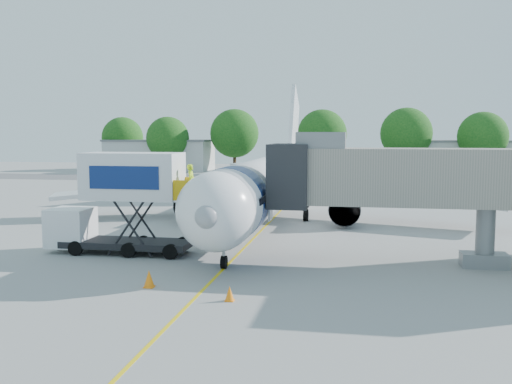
% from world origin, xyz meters
% --- Properties ---
extents(ground, '(160.00, 160.00, 0.00)m').
position_xyz_m(ground, '(0.00, 0.00, 0.00)').
color(ground, '#9B9B98').
rests_on(ground, ground).
extents(guidance_line, '(0.15, 70.00, 0.01)m').
position_xyz_m(guidance_line, '(0.00, 0.00, 0.01)').
color(guidance_line, yellow).
rests_on(guidance_line, ground).
extents(taxiway_strip, '(120.00, 10.00, 0.01)m').
position_xyz_m(taxiway_strip, '(0.00, 42.00, 0.00)').
color(taxiway_strip, '#59595B').
rests_on(taxiway_strip, ground).
extents(aircraft, '(34.17, 37.73, 11.35)m').
position_xyz_m(aircraft, '(0.00, 4.12, 2.95)').
color(aircraft, white).
rests_on(aircraft, ground).
extents(jet_bridge, '(13.90, 3.20, 6.60)m').
position_xyz_m(jet_bridge, '(7.99, -7.00, 4.34)').
color(jet_bridge, gray).
rests_on(jet_bridge, ground).
extents(catering_hiloader, '(8.50, 2.44, 5.50)m').
position_xyz_m(catering_hiloader, '(-6.26, -7.00, 2.76)').
color(catering_hiloader, black).
rests_on(catering_hiloader, ground).
extents(ground_tug, '(3.61, 2.40, 1.33)m').
position_xyz_m(ground_tug, '(-1.90, -15.30, 0.70)').
color(ground_tug, silver).
rests_on(ground_tug, ground).
extents(safety_cone_a, '(0.38, 0.38, 0.60)m').
position_xyz_m(safety_cone_a, '(1.45, -14.67, 0.29)').
color(safety_cone_a, orange).
rests_on(safety_cone_a, ground).
extents(safety_cone_b, '(0.47, 0.47, 0.75)m').
position_xyz_m(safety_cone_b, '(-2.37, -13.34, 0.36)').
color(safety_cone_b, orange).
rests_on(safety_cone_b, ground).
extents(outbuilding_left, '(18.40, 8.40, 5.30)m').
position_xyz_m(outbuilding_left, '(-28.00, 60.00, 2.66)').
color(outbuilding_left, beige).
rests_on(outbuilding_left, ground).
extents(outbuilding_right, '(16.40, 7.40, 5.30)m').
position_xyz_m(outbuilding_right, '(22.00, 62.00, 2.66)').
color(outbuilding_right, beige).
rests_on(outbuilding_right, ground).
extents(tree_a, '(7.28, 7.28, 9.28)m').
position_xyz_m(tree_a, '(-34.84, 59.93, 5.63)').
color(tree_a, '#382314').
rests_on(tree_a, ground).
extents(tree_b, '(7.22, 7.22, 9.20)m').
position_xyz_m(tree_b, '(-25.23, 56.31, 5.58)').
color(tree_b, '#382314').
rests_on(tree_b, ground).
extents(tree_c, '(8.25, 8.25, 10.52)m').
position_xyz_m(tree_c, '(-14.33, 59.19, 6.39)').
color(tree_c, '#382314').
rests_on(tree_c, ground).
extents(tree_d, '(8.10, 8.10, 10.33)m').
position_xyz_m(tree_d, '(0.54, 58.29, 6.27)').
color(tree_d, '#382314').
rests_on(tree_d, ground).
extents(tree_e, '(8.26, 8.26, 10.53)m').
position_xyz_m(tree_e, '(13.98, 58.63, 6.39)').
color(tree_e, '#382314').
rests_on(tree_e, ground).
extents(tree_f, '(7.67, 7.67, 9.79)m').
position_xyz_m(tree_f, '(25.49, 58.00, 5.94)').
color(tree_f, '#382314').
rests_on(tree_f, ground).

